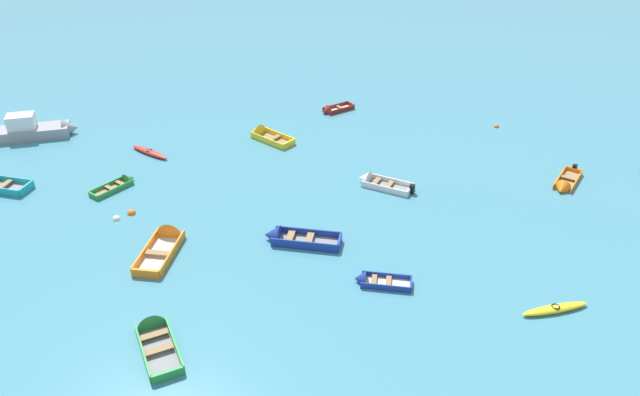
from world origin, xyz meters
TOP-DOWN VIEW (x-y plane):
  - rowboat_orange_back_row_left at (-8.65, 18.57)m, footprint 2.76×4.30m
  - kayak_yellow_far_left at (7.98, 9.40)m, footprint 3.18×0.55m
  - rowboat_deep_blue_cluster_outer at (0.67, 13.09)m, footprint 2.82×1.83m
  - rowboat_green_near_camera at (-9.27, 11.78)m, footprint 2.02×3.88m
  - rowboat_maroon_midfield_left at (3.78, 33.49)m, footprint 2.85×1.84m
  - rowboat_white_back_row_center at (3.63, 22.05)m, footprint 3.28×2.99m
  - motor_launch_grey_distant_center at (-17.29, 33.87)m, footprint 5.56×1.76m
  - kayak_red_near_left at (-9.66, 29.30)m, footprint 2.57×2.79m
  - rowboat_orange_near_right at (14.60, 19.16)m, footprint 3.05×2.96m
  - rowboat_yellow_far_right at (-1.93, 30.25)m, footprint 3.06×3.58m
  - rowboat_deep_blue_midfield_right at (-2.53, 17.35)m, footprint 4.12×2.62m
  - rowboat_green_far_back at (-11.24, 25.39)m, footprint 2.78×2.47m
  - mooring_buoy_outer_edge at (14.78, 28.13)m, footprint 0.40×0.40m
  - mooring_buoy_between_boats_left at (-11.35, 21.54)m, footprint 0.43×0.43m
  - mooring_buoy_midfield at (-10.57, 21.95)m, footprint 0.48×0.48m

SIDE VIEW (x-z plane):
  - mooring_buoy_outer_edge at x=14.78m, z-range -0.20..0.20m
  - mooring_buoy_between_boats_left at x=-11.35m, z-range -0.21..0.21m
  - mooring_buoy_midfield at x=-10.57m, z-range -0.24..0.24m
  - rowboat_green_far_back at x=-11.24m, z-range -0.27..0.56m
  - kayak_yellow_far_left at x=7.98m, z-range -0.01..0.30m
  - rowboat_deep_blue_cluster_outer at x=0.67m, z-range -0.28..0.58m
  - rowboat_orange_near_right at x=14.60m, z-range -0.33..0.62m
  - kayak_red_near_left at x=-9.66m, z-range -0.01..0.31m
  - rowboat_maroon_midfield_left at x=3.78m, z-range -0.29..0.59m
  - rowboat_white_back_row_center at x=3.63m, z-range -0.37..0.72m
  - rowboat_green_near_camera at x=-9.27m, z-range -0.42..0.80m
  - rowboat_yellow_far_right at x=-1.93m, z-range -0.39..0.77m
  - rowboat_orange_back_row_left at x=-8.65m, z-range -0.46..0.87m
  - rowboat_deep_blue_midfield_right at x=-2.53m, z-range -0.34..0.77m
  - motor_launch_grey_distant_center at x=-17.29m, z-range -0.45..1.58m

